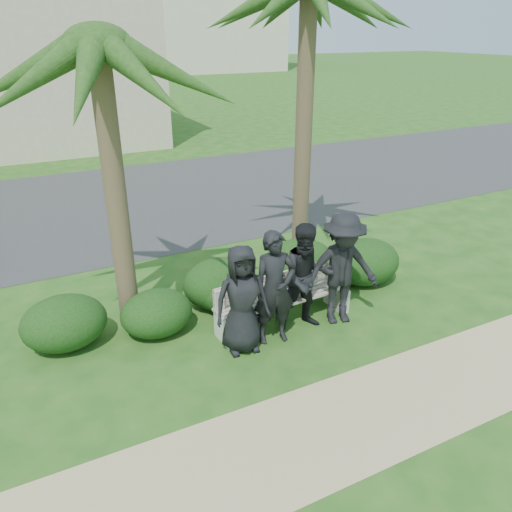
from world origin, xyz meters
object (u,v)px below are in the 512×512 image
object	(u,v)px
man_a	(242,299)
man_c	(307,278)
man_d	(342,269)
man_b	(275,288)
park_bench	(283,303)
palm_left	(98,48)

from	to	relation	value
man_a	man_c	xyz separation A→B (m)	(1.18, 0.10, 0.04)
man_c	man_d	size ratio (longest dim) A/B	0.94
man_b	man_c	size ratio (longest dim) A/B	1.02
man_c	man_b	bearing A→B (deg)	-158.33
man_a	man_d	bearing A→B (deg)	6.61
man_a	man_b	bearing A→B (deg)	5.76
park_bench	man_a	distance (m)	1.10
park_bench	man_a	xyz separation A→B (m)	(-0.92, -0.36, 0.48)
man_d	palm_left	bearing A→B (deg)	169.56
park_bench	man_b	size ratio (longest dim) A/B	1.28
park_bench	man_d	distance (m)	1.10
man_b	palm_left	xyz separation A→B (m)	(-1.89, 1.47, 3.32)
man_a	man_d	xyz separation A→B (m)	(1.77, -0.01, 0.10)
man_c	palm_left	bearing A→B (deg)	163.64
palm_left	man_c	bearing A→B (deg)	-28.39
park_bench	palm_left	distance (m)	4.61
park_bench	man_d	size ratio (longest dim) A/B	1.23
park_bench	man_c	world-z (taller)	man_c
man_d	man_a	bearing A→B (deg)	-165.51
man_b	palm_left	bearing A→B (deg)	150.80
man_a	palm_left	xyz separation A→B (m)	(-1.35, 1.46, 3.38)
park_bench	man_c	size ratio (longest dim) A/B	1.31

